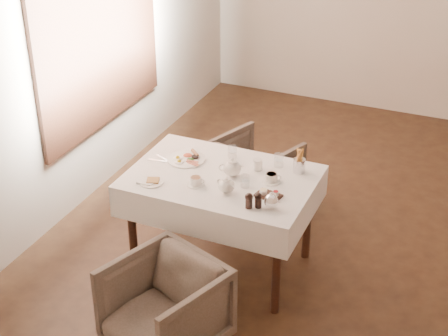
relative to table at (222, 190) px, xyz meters
name	(u,v)px	position (x,y,z in m)	size (l,w,h in m)	color
room	(97,4)	(-1.42, 0.78, 0.96)	(5.00, 5.00, 5.00)	black
table	(222,190)	(0.00, 0.00, 0.00)	(1.28, 0.88, 0.75)	black
armchair_near	(165,307)	(0.01, -0.90, -0.34)	(0.63, 0.65, 0.59)	#463D33
armchair_far	(254,172)	(-0.11, 0.91, -0.35)	(0.62, 0.64, 0.58)	#463D33
breakfast_plate	(187,158)	(-0.32, 0.12, 0.13)	(0.28, 0.28, 0.03)	white
side_plate	(150,182)	(-0.41, -0.28, 0.12)	(0.17, 0.17, 0.02)	white
teapot_centre	(232,167)	(0.06, 0.03, 0.18)	(0.17, 0.13, 0.14)	white
teapot_front	(226,185)	(0.12, -0.19, 0.18)	(0.15, 0.12, 0.12)	white
creamer	(258,164)	(0.20, 0.19, 0.16)	(0.06, 0.06, 0.08)	white
teacup_near	(196,181)	(-0.11, -0.18, 0.14)	(0.12, 0.12, 0.06)	white
teacup_far	(271,178)	(0.34, 0.06, 0.15)	(0.13, 0.13, 0.06)	white
glass_left	(232,152)	(-0.04, 0.28, 0.16)	(0.07, 0.07, 0.09)	silver
glass_mid	(245,181)	(0.20, -0.07, 0.16)	(0.06, 0.06, 0.09)	silver
glass_right	(279,160)	(0.32, 0.29, 0.16)	(0.07, 0.07, 0.10)	silver
condiment_board	(268,194)	(0.39, -0.12, 0.13)	(0.18, 0.14, 0.04)	black
pepper_mill_left	(249,200)	(0.32, -0.31, 0.17)	(0.05, 0.05, 0.11)	black
pepper_mill_right	(258,200)	(0.38, -0.28, 0.17)	(0.05, 0.05, 0.10)	black
silver_pot	(271,200)	(0.45, -0.25, 0.18)	(0.11, 0.09, 0.12)	white
fries_cup	(299,162)	(0.47, 0.27, 0.20)	(0.08, 0.08, 0.18)	silver
cutlery_fork	(164,159)	(-0.48, 0.06, 0.12)	(0.01, 0.17, 0.00)	silver
cutlery_knife	(162,161)	(-0.48, 0.02, 0.12)	(0.02, 0.20, 0.00)	silver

